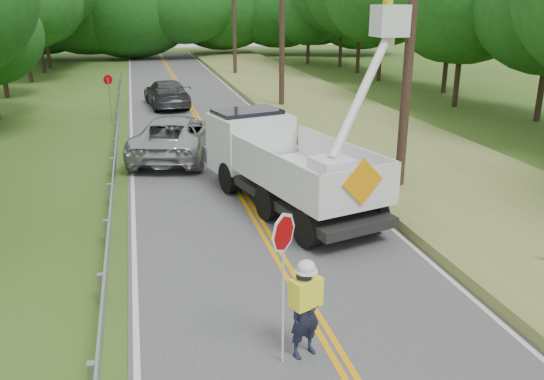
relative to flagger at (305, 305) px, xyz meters
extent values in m
cube|color=#4D4C4F|center=(0.57, 12.66, -1.00)|extent=(7.20, 96.00, 0.02)
cube|color=#FFA308|center=(0.47, 12.66, -0.99)|extent=(0.12, 96.00, 0.00)
cube|color=#FFA308|center=(0.67, 12.66, -0.99)|extent=(0.12, 96.00, 0.00)
cube|color=silver|center=(-2.88, 12.66, -0.99)|extent=(0.12, 96.00, 0.00)
cube|color=silver|center=(4.02, 12.66, -0.99)|extent=(0.12, 96.00, 0.00)
cube|color=#95989D|center=(-3.53, 2.66, -0.66)|extent=(0.12, 0.14, 0.70)
cube|color=#95989D|center=(-3.53, 5.66, -0.66)|extent=(0.12, 0.14, 0.70)
cube|color=#95989D|center=(-3.53, 8.66, -0.66)|extent=(0.12, 0.14, 0.70)
cube|color=#95989D|center=(-3.53, 11.66, -0.66)|extent=(0.12, 0.14, 0.70)
cube|color=#95989D|center=(-3.53, 14.66, -0.66)|extent=(0.12, 0.14, 0.70)
cube|color=#95989D|center=(-3.53, 17.66, -0.66)|extent=(0.12, 0.14, 0.70)
cube|color=#95989D|center=(-3.53, 20.66, -0.66)|extent=(0.12, 0.14, 0.70)
cube|color=#95989D|center=(-3.53, 23.66, -0.66)|extent=(0.12, 0.14, 0.70)
cube|color=#95989D|center=(-3.53, 26.66, -0.66)|extent=(0.12, 0.14, 0.70)
cube|color=#95989D|center=(-3.53, 29.66, -0.66)|extent=(0.12, 0.14, 0.70)
cube|color=#95989D|center=(-3.53, 32.66, -0.66)|extent=(0.12, 0.14, 0.70)
cube|color=#95989D|center=(-3.53, 35.66, -0.66)|extent=(0.12, 0.14, 0.70)
cube|color=#95989D|center=(-3.43, 13.66, -0.41)|extent=(0.05, 48.00, 0.34)
cylinder|color=black|center=(5.57, 7.66, 3.99)|extent=(0.30, 0.30, 10.00)
cylinder|color=black|center=(5.57, 22.66, 3.99)|extent=(0.30, 0.30, 10.00)
cylinder|color=black|center=(5.57, 37.66, 3.99)|extent=(0.30, 0.30, 10.00)
cube|color=olive|center=(7.67, 12.66, -0.86)|extent=(7.00, 96.00, 0.30)
cylinder|color=#332319|center=(-10.61, 30.74, 0.14)|extent=(0.32, 0.32, 2.31)
cylinder|color=#332319|center=(-10.26, 38.10, 0.70)|extent=(0.32, 0.32, 3.42)
ellipsoid|color=#184712|center=(-10.26, 38.10, 4.87)|extent=(7.97, 7.97, 7.01)
cylinder|color=#332319|center=(-10.09, 43.92, 0.65)|extent=(0.32, 0.32, 3.31)
ellipsoid|color=#184712|center=(-10.09, 43.92, 4.70)|extent=(7.73, 7.73, 6.80)
cylinder|color=#332319|center=(-10.04, 47.32, 1.16)|extent=(0.32, 0.32, 4.35)
cylinder|color=#332319|center=(17.66, 16.36, 0.68)|extent=(0.32, 0.32, 3.37)
cylinder|color=#332319|center=(15.73, 21.08, 0.76)|extent=(0.32, 0.32, 3.54)
cylinder|color=#332319|center=(17.86, 25.98, 0.43)|extent=(0.32, 0.32, 2.88)
ellipsoid|color=#184712|center=(17.86, 25.98, 3.95)|extent=(6.72, 6.72, 5.91)
cylinder|color=#332319|center=(15.90, 32.27, 0.87)|extent=(0.32, 0.32, 3.75)
cylinder|color=#332319|center=(16.23, 37.39, 0.96)|extent=(0.32, 0.32, 3.94)
cylinder|color=#332319|center=(16.32, 41.91, 1.06)|extent=(0.32, 0.32, 4.14)
cylinder|color=#332319|center=(14.19, 45.22, 0.27)|extent=(0.32, 0.32, 2.55)
ellipsoid|color=#184712|center=(14.19, 45.22, 3.39)|extent=(5.96, 5.96, 5.24)
ellipsoid|color=#184712|center=(-11.58, 55.94, 4.49)|extent=(13.27, 9.95, 9.95)
ellipsoid|color=#184712|center=(-6.76, 55.07, 4.49)|extent=(13.39, 10.04, 10.04)
ellipsoid|color=#184712|center=(-2.42, 54.80, 4.49)|extent=(14.54, 10.90, 10.90)
ellipsoid|color=#184712|center=(3.03, 53.06, 4.49)|extent=(10.60, 7.95, 7.95)
ellipsoid|color=#184712|center=(7.63, 56.45, 4.49)|extent=(13.15, 9.87, 9.87)
ellipsoid|color=#184712|center=(14.08, 55.64, 4.49)|extent=(12.68, 9.51, 9.51)
ellipsoid|color=#184712|center=(18.00, 54.74, 4.49)|extent=(11.93, 8.94, 8.94)
ellipsoid|color=#184712|center=(22.70, 52.73, 4.49)|extent=(13.00, 9.75, 9.75)
imported|color=#191E33|center=(0.01, 0.00, -0.14)|extent=(0.73, 0.60, 1.70)
cube|color=yellow|center=(0.01, 0.00, 0.24)|extent=(0.60, 0.49, 0.52)
ellipsoid|color=white|center=(0.01, 0.00, 0.72)|extent=(0.32, 0.32, 0.25)
cylinder|color=#B7B7B7|center=(-0.42, -0.11, 0.20)|extent=(0.04, 0.04, 2.38)
cylinder|color=#9A0005|center=(-0.42, -0.11, 1.45)|extent=(0.51, 0.49, 0.68)
cylinder|color=black|center=(1.39, 4.32, -0.48)|extent=(0.57, 1.06, 1.02)
cylinder|color=black|center=(3.44, 4.86, -0.48)|extent=(0.57, 1.06, 1.02)
cylinder|color=black|center=(0.85, 6.37, -0.48)|extent=(0.57, 1.06, 1.02)
cylinder|color=black|center=(2.90, 6.90, -0.48)|extent=(0.57, 1.06, 1.02)
cylinder|color=black|center=(0.18, 8.92, -0.48)|extent=(0.57, 1.06, 1.02)
cylinder|color=black|center=(2.22, 9.46, -0.48)|extent=(0.57, 1.06, 1.02)
cube|color=black|center=(1.79, 6.94, -0.41)|extent=(3.87, 7.11, 0.26)
cube|color=white|center=(1.98, 6.23, 0.12)|extent=(3.59, 5.32, 0.23)
cube|color=white|center=(0.83, 5.92, 0.65)|extent=(1.30, 4.72, 0.95)
cube|color=white|center=(3.14, 6.53, 0.65)|extent=(1.30, 4.72, 0.95)
cube|color=white|center=(2.60, 3.89, 0.65)|extent=(2.37, 0.68, 0.95)
cube|color=white|center=(1.07, 9.70, 0.44)|extent=(2.81, 2.55, 1.90)
cube|color=black|center=(1.01, 9.91, 1.13)|extent=(2.40, 1.87, 0.79)
cube|color=white|center=(2.28, 5.10, 0.65)|extent=(1.16, 1.16, 0.85)
cube|color=white|center=(4.87, 7.66, 4.38)|extent=(0.90, 0.90, 0.90)
cube|color=orange|center=(2.62, 3.82, 0.81)|extent=(1.17, 0.34, 1.20)
imported|color=#ADAFB5|center=(-1.15, 13.80, -0.15)|extent=(4.25, 6.54, 1.67)
imported|color=#3A3E41|center=(-0.77, 25.11, -0.22)|extent=(2.69, 5.51, 1.54)
cylinder|color=#95989D|center=(-3.85, 21.44, 0.12)|extent=(0.06, 0.06, 2.26)
cylinder|color=#9A0005|center=(-3.85, 21.44, 1.15)|extent=(0.46, 0.28, 0.51)
camera|label=1|loc=(-2.54, -7.94, 4.96)|focal=36.51mm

